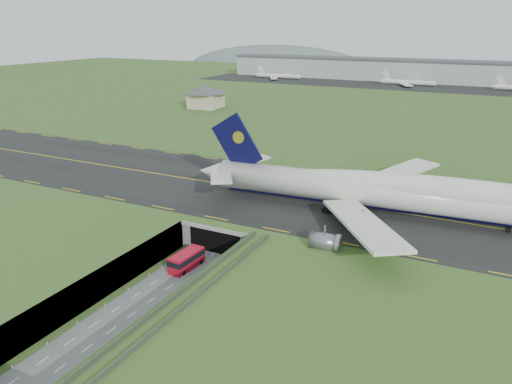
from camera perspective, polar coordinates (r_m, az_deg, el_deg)
The scene contains 10 objects.
ground at distance 98.83m, azimuth -7.14°, elevation -8.80°, with size 900.00×900.00×0.00m, color #365220.
airfield_deck at distance 97.48m, azimuth -7.21°, elevation -7.24°, with size 800.00×800.00×6.00m, color gray.
trench_road at distance 93.45m, azimuth -9.74°, elevation -10.59°, with size 12.00×75.00×0.20m, color slate.
taxiway at distance 122.86m, azimuth 1.30°, elevation 0.04°, with size 800.00×44.00×0.18m, color black.
tunnel_portal at distance 110.28m, azimuth -2.39°, elevation -3.73°, with size 17.00×22.30×6.00m.
guideway at distance 77.08m, azimuth -8.40°, elevation -12.86°, with size 3.00×53.00×7.05m.
jumbo_jet at distance 108.89m, azimuth 16.41°, elevation -0.18°, with size 98.49×62.51×20.73m.
shuttle_tram at distance 98.58m, azimuth -7.96°, elevation -7.73°, with size 3.51×8.32×3.32m.
service_building at distance 248.43m, azimuth -5.77°, elevation 11.01°, with size 21.08×21.08×10.99m.
cargo_terminal at distance 376.16m, azimuth 19.61°, elevation 12.88°, with size 320.00×67.00×15.60m.
Camera 1 is at (50.14, -72.03, 45.43)m, focal length 35.00 mm.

